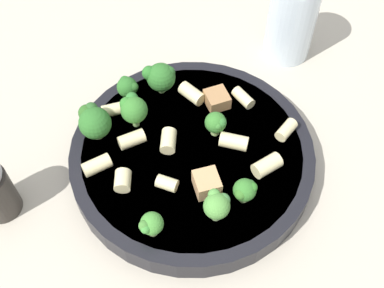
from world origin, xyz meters
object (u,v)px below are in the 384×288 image
(broccoli_floret_4, at_px, (245,190))
(broccoli_floret_2, at_px, (133,108))
(broccoli_floret_3, at_px, (216,123))
(broccoli_floret_6, at_px, (217,205))
(rigatoni_6, at_px, (286,130))
(drinking_glass, at_px, (291,24))
(pasta_bowl, at_px, (192,155))
(chicken_chunk_1, at_px, (207,183))
(rigatoni_3, at_px, (123,181))
(rigatoni_5, at_px, (169,184))
(rigatoni_4, at_px, (192,94))
(rigatoni_10, at_px, (97,165))
(chicken_chunk_0, at_px, (217,99))
(broccoli_floret_1, at_px, (127,87))
(broccoli_floret_5, at_px, (151,224))
(rigatoni_0, at_px, (243,98))
(rigatoni_7, at_px, (267,165))
(broccoli_floret_7, at_px, (160,77))
(rigatoni_8, at_px, (234,142))
(rigatoni_2, at_px, (168,141))
(broccoli_floret_0, at_px, (94,121))
(rigatoni_9, at_px, (112,109))
(rigatoni_1, at_px, (132,139))

(broccoli_floret_4, bearing_deg, broccoli_floret_2, 78.62)
(broccoli_floret_4, bearing_deg, broccoli_floret_3, 45.93)
(broccoli_floret_6, bearing_deg, rigatoni_6, -9.65)
(rigatoni_6, distance_m, drinking_glass, 0.16)
(pasta_bowl, height_order, chicken_chunk_1, chicken_chunk_1)
(rigatoni_3, bearing_deg, rigatoni_6, -40.69)
(broccoli_floret_4, distance_m, rigatoni_5, 0.08)
(rigatoni_4, relative_size, chicken_chunk_1, 1.13)
(rigatoni_10, height_order, chicken_chunk_0, same)
(broccoli_floret_1, relative_size, broccoli_floret_5, 1.07)
(rigatoni_4, distance_m, rigatoni_6, 0.11)
(rigatoni_4, bearing_deg, pasta_bowl, -151.25)
(rigatoni_3, bearing_deg, broccoli_floret_3, -26.96)
(broccoli_floret_4, distance_m, broccoli_floret_5, 0.10)
(broccoli_floret_1, bearing_deg, rigatoni_3, -149.89)
(rigatoni_0, bearing_deg, rigatoni_6, -107.86)
(rigatoni_4, bearing_deg, rigatoni_3, 177.76)
(rigatoni_7, distance_m, chicken_chunk_1, 0.07)
(broccoli_floret_2, distance_m, rigatoni_0, 0.13)
(rigatoni_7, bearing_deg, rigatoni_6, 0.16)
(broccoli_floret_7, xyz_separation_m, rigatoni_8, (-0.03, -0.11, -0.02))
(broccoli_floret_1, bearing_deg, broccoli_floret_7, -43.11)
(rigatoni_2, relative_size, chicken_chunk_1, 0.97)
(drinking_glass, bearing_deg, broccoli_floret_3, 176.73)
(rigatoni_4, relative_size, rigatoni_6, 1.15)
(rigatoni_0, height_order, drinking_glass, drinking_glass)
(broccoli_floret_7, distance_m, rigatoni_10, 0.13)
(broccoli_floret_6, height_order, rigatoni_10, broccoli_floret_6)
(rigatoni_6, bearing_deg, pasta_bowl, 130.27)
(broccoli_floret_0, bearing_deg, chicken_chunk_1, -91.43)
(rigatoni_5, bearing_deg, broccoli_floret_5, -167.41)
(rigatoni_2, bearing_deg, rigatoni_4, 8.13)
(rigatoni_6, height_order, rigatoni_9, same)
(pasta_bowl, xyz_separation_m, broccoli_floret_6, (-0.06, -0.06, 0.03))
(broccoli_floret_7, relative_size, rigatoni_10, 1.35)
(rigatoni_7, distance_m, rigatoni_9, 0.18)
(broccoli_floret_6, xyz_separation_m, rigatoni_8, (0.08, 0.02, -0.01))
(pasta_bowl, height_order, broccoli_floret_3, broccoli_floret_3)
(chicken_chunk_1, bearing_deg, chicken_chunk_0, 21.67)
(broccoli_floret_0, bearing_deg, rigatoni_8, -67.51)
(broccoli_floret_7, bearing_deg, broccoli_floret_3, -106.80)
(rigatoni_4, distance_m, rigatoni_5, 0.12)
(rigatoni_9, distance_m, drinking_glass, 0.25)
(rigatoni_0, distance_m, rigatoni_8, 0.06)
(rigatoni_2, height_order, rigatoni_4, same)
(chicken_chunk_0, bearing_deg, broccoli_floret_3, -154.84)
(rigatoni_4, distance_m, chicken_chunk_1, 0.12)
(rigatoni_1, relative_size, rigatoni_4, 0.95)
(broccoli_floret_4, relative_size, rigatoni_0, 1.08)
(broccoli_floret_6, bearing_deg, chicken_chunk_0, 26.70)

